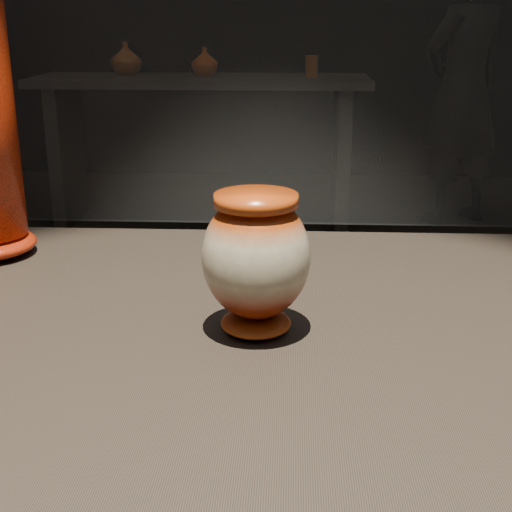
# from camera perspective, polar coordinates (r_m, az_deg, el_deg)

# --- Properties ---
(main_vase) EXTENTS (0.15, 0.15, 0.17)m
(main_vase) POSITION_cam_1_polar(r_m,az_deg,el_deg) (0.81, 0.00, -0.20)
(main_vase) COLOR maroon
(main_vase) RESTS_ON display_plinth
(back_shelf) EXTENTS (2.00, 0.60, 0.90)m
(back_shelf) POSITION_cam_1_polar(r_m,az_deg,el_deg) (4.41, -4.34, 10.72)
(back_shelf) COLOR black
(back_shelf) RESTS_ON ground
(back_vase_left) EXTENTS (0.24, 0.24, 0.19)m
(back_vase_left) POSITION_cam_1_polar(r_m,az_deg,el_deg) (4.52, -10.37, 15.26)
(back_vase_left) COLOR #954515
(back_vase_left) RESTS_ON back_shelf
(back_vase_mid) EXTENTS (0.17, 0.17, 0.16)m
(back_vase_mid) POSITION_cam_1_polar(r_m,az_deg,el_deg) (4.41, -4.14, 15.24)
(back_vase_mid) COLOR maroon
(back_vase_mid) RESTS_ON back_shelf
(back_vase_right) EXTENTS (0.07, 0.07, 0.13)m
(back_vase_right) POSITION_cam_1_polar(r_m,az_deg,el_deg) (4.30, 4.46, 14.89)
(back_vase_right) COLOR #954515
(back_vase_right) RESTS_ON back_shelf
(visitor) EXTENTS (0.71, 0.64, 1.64)m
(visitor) POSITION_cam_1_polar(r_m,az_deg,el_deg) (4.58, 16.23, 12.63)
(visitor) COLOR black
(visitor) RESTS_ON ground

